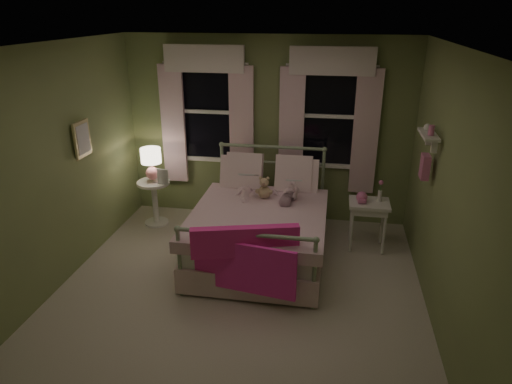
% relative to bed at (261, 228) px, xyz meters
% --- Properties ---
extents(room_shell, '(4.20, 4.20, 4.20)m').
position_rel_bed_xyz_m(room_shell, '(-0.11, -0.89, 0.92)').
color(room_shell, beige).
rests_on(room_shell, ground).
extents(bed, '(1.58, 2.04, 1.18)m').
position_rel_bed_xyz_m(bed, '(0.00, 0.00, 0.00)').
color(bed, white).
rests_on(bed, ground).
extents(pink_throw, '(1.09, 0.38, 0.71)m').
position_rel_bed_xyz_m(pink_throw, '(-0.00, -1.03, 0.23)').
color(pink_throw, '#EC2E92').
rests_on(pink_throw, bed).
extents(child_left, '(0.29, 0.21, 0.73)m').
position_rel_bed_xyz_m(child_left, '(-0.28, 0.42, 0.55)').
color(child_left, '#F7D1DD').
rests_on(child_left, bed).
extents(child_right, '(0.40, 0.32, 0.80)m').
position_rel_bed_xyz_m(child_right, '(0.28, 0.42, 0.58)').
color(child_right, '#F7D1DD').
rests_on(child_right, bed).
extents(book_left, '(0.21, 0.13, 0.26)m').
position_rel_bed_xyz_m(book_left, '(-0.28, 0.17, 0.58)').
color(book_left, beige).
rests_on(book_left, child_left).
extents(book_right, '(0.20, 0.12, 0.26)m').
position_rel_bed_xyz_m(book_right, '(0.28, 0.17, 0.54)').
color(book_right, beige).
rests_on(book_right, child_right).
extents(teddy_bear, '(0.22, 0.18, 0.30)m').
position_rel_bed_xyz_m(teddy_bear, '(-0.00, 0.26, 0.41)').
color(teddy_bear, tan).
rests_on(teddy_bear, bed).
extents(nightstand_left, '(0.46, 0.46, 0.65)m').
position_rel_bed_xyz_m(nightstand_left, '(-1.64, 0.65, 0.03)').
color(nightstand_left, white).
rests_on(nightstand_left, ground).
extents(table_lamp, '(0.28, 0.28, 0.46)m').
position_rel_bed_xyz_m(table_lamp, '(-1.64, 0.65, 0.57)').
color(table_lamp, pink).
rests_on(table_lamp, nightstand_left).
extents(book_nightstand, '(0.18, 0.24, 0.02)m').
position_rel_bed_xyz_m(book_nightstand, '(-1.54, 0.57, 0.27)').
color(book_nightstand, beige).
rests_on(book_nightstand, nightstand_left).
extents(nightstand_right, '(0.50, 0.40, 0.64)m').
position_rel_bed_xyz_m(nightstand_right, '(1.32, 0.42, 0.17)').
color(nightstand_right, white).
rests_on(nightstand_right, ground).
extents(pink_toy, '(0.14, 0.19, 0.14)m').
position_rel_bed_xyz_m(pink_toy, '(1.22, 0.41, 0.32)').
color(pink_toy, pink).
rests_on(pink_toy, nightstand_right).
extents(bud_vase, '(0.06, 0.06, 0.28)m').
position_rel_bed_xyz_m(bud_vase, '(1.44, 0.47, 0.41)').
color(bud_vase, white).
rests_on(bud_vase, nightstand_right).
extents(window_left, '(1.34, 0.13, 1.96)m').
position_rel_bed_xyz_m(window_left, '(-0.96, 1.14, 1.24)').
color(window_left, black).
rests_on(window_left, room_shell).
extents(window_right, '(1.34, 0.13, 1.96)m').
position_rel_bed_xyz_m(window_right, '(0.74, 1.14, 1.24)').
color(window_right, black).
rests_on(window_right, room_shell).
extents(wall_shelf, '(0.15, 0.50, 0.60)m').
position_rel_bed_xyz_m(wall_shelf, '(1.79, -0.19, 1.14)').
color(wall_shelf, white).
rests_on(wall_shelf, room_shell).
extents(framed_picture, '(0.03, 0.32, 0.42)m').
position_rel_bed_xyz_m(framed_picture, '(-2.06, -0.29, 1.12)').
color(framed_picture, beige).
rests_on(framed_picture, room_shell).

